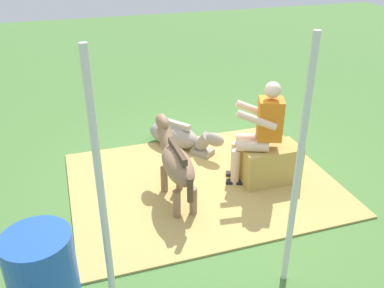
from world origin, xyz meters
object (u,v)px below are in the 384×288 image
at_px(pony_standing, 176,162).
at_px(tent_pole_left, 298,173).
at_px(pony_lying, 179,136).
at_px(tent_pole_right, 102,198).
at_px(person_seated, 260,129).
at_px(hay_bale, 269,164).
at_px(water_barrel, 44,280).
at_px(soda_bottle, 301,153).

height_order(pony_standing, tent_pole_left, tent_pole_left).
xyz_separation_m(pony_lying, tent_pole_right, (1.40, 2.76, 0.99)).
xyz_separation_m(pony_standing, pony_lying, (-0.42, -1.32, -0.35)).
height_order(pony_standing, tent_pole_right, tent_pole_right).
height_order(person_seated, pony_lying, person_seated).
distance_m(hay_bale, water_barrel, 3.14).
distance_m(hay_bale, tent_pole_left, 1.97).
height_order(water_barrel, tent_pole_left, tent_pole_left).
height_order(pony_standing, water_barrel, water_barrel).
xyz_separation_m(pony_standing, tent_pole_right, (0.98, 1.45, 0.65)).
distance_m(water_barrel, tent_pole_right, 0.91).
relative_size(hay_bale, pony_standing, 0.57).
relative_size(hay_bale, person_seated, 0.55).
relative_size(hay_bale, soda_bottle, 2.94).
relative_size(person_seated, soda_bottle, 5.37).
bearing_deg(tent_pole_right, soda_bottle, -148.38).
xyz_separation_m(hay_bale, water_barrel, (2.79, 1.43, 0.19)).
relative_size(pony_standing, tent_pole_right, 0.57).
xyz_separation_m(pony_standing, tent_pole_left, (-0.63, 1.58, 0.65)).
relative_size(hay_bale, tent_pole_right, 0.32).
xyz_separation_m(pony_lying, tent_pole_left, (-0.21, 2.90, 0.99)).
relative_size(hay_bale, pony_lying, 0.62).
relative_size(person_seated, water_barrel, 1.54).
relative_size(hay_bale, water_barrel, 0.85).
height_order(person_seated, soda_bottle, person_seated).
distance_m(person_seated, tent_pole_left, 1.77).
xyz_separation_m(person_seated, soda_bottle, (-0.85, -0.30, -0.65)).
xyz_separation_m(person_seated, tent_pole_right, (2.10, 1.52, 0.41)).
height_order(soda_bottle, water_barrel, water_barrel).
xyz_separation_m(pony_standing, soda_bottle, (-1.97, -0.37, -0.41)).
distance_m(pony_standing, tent_pole_left, 1.82).
bearing_deg(tent_pole_left, hay_bale, -111.88).
relative_size(person_seated, tent_pole_right, 0.59).
relative_size(person_seated, pony_lying, 1.13).
distance_m(pony_standing, soda_bottle, 2.05).
xyz_separation_m(person_seated, water_barrel, (2.64, 1.47, -0.33)).
xyz_separation_m(pony_lying, water_barrel, (1.93, 2.72, 0.26)).
bearing_deg(tent_pole_left, pony_standing, -68.30).
height_order(pony_lying, tent_pole_right, tent_pole_right).
bearing_deg(person_seated, water_barrel, 29.21).
bearing_deg(hay_bale, pony_lying, -56.20).
height_order(person_seated, water_barrel, person_seated).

